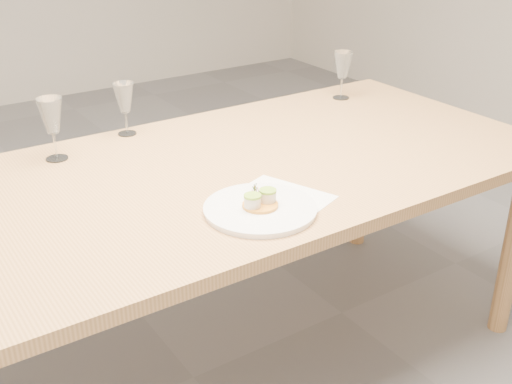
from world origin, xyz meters
TOP-DOWN VIEW (x-y plane):
  - ground at (0.00, 0.00)m, footprint 7.00×7.00m
  - dining_table at (0.00, 0.00)m, footprint 2.40×1.00m
  - dinner_plate at (0.07, -0.30)m, footprint 0.30×0.30m
  - recipe_sheet at (0.16, -0.27)m, footprint 0.28×0.31m
  - wine_glass_1 at (-0.26, 0.35)m, footprint 0.08×0.08m
  - wine_glass_2 at (0.02, 0.44)m, footprint 0.07×0.07m
  - wine_glass_3 at (0.91, 0.35)m, footprint 0.08×0.08m

SIDE VIEW (x-z plane):
  - ground at x=0.00m, z-range 0.00..0.00m
  - dining_table at x=0.00m, z-range 0.31..1.06m
  - recipe_sheet at x=0.16m, z-range 0.75..0.75m
  - dinner_plate at x=0.07m, z-range 0.72..0.80m
  - wine_glass_2 at x=0.02m, z-range 0.79..0.97m
  - wine_glass_3 at x=0.91m, z-range 0.79..0.98m
  - wine_glass_1 at x=-0.26m, z-range 0.79..0.99m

